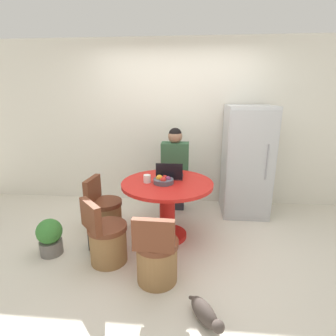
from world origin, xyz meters
TOP-DOWN VIEW (x-y plane):
  - ground_plane at (0.00, 0.00)m, footprint 12.00×12.00m
  - wall_back at (0.00, 1.55)m, footprint 7.00×0.06m
  - refrigerator at (1.08, 1.16)m, footprint 0.66×0.71m
  - dining_table at (-0.02, 0.30)m, footprint 1.12×1.12m
  - chair_left_side at (-0.86, 0.37)m, footprint 0.43×0.42m
  - chair_near_left_corner at (-0.63, -0.27)m, footprint 0.49×0.49m
  - chair_near_camera at (-0.05, -0.53)m, footprint 0.42×0.42m
  - person_seated at (0.02, 1.08)m, footprint 0.40×0.37m
  - laptop at (-0.01, 0.46)m, footprint 0.33×0.25m
  - fruit_bowl at (-0.07, 0.25)m, footprint 0.24×0.24m
  - coffee_cup at (-0.27, 0.27)m, footprint 0.09×0.09m
  - cat at (0.40, -0.99)m, footprint 0.29×0.40m
  - potted_plant at (-1.32, -0.18)m, footprint 0.28×0.28m
  - handbag at (-0.77, -0.03)m, footprint 0.30×0.14m

SIDE VIEW (x-z plane):
  - ground_plane at x=0.00m, z-range 0.00..0.00m
  - cat at x=0.40m, z-range 0.00..0.18m
  - handbag at x=-0.77m, z-range 0.00..0.26m
  - potted_plant at x=-1.32m, z-range 0.01..0.43m
  - chair_left_side at x=-0.86m, z-range -0.11..0.63m
  - chair_near_left_corner at x=-0.63m, z-range -0.11..0.63m
  - chair_near_camera at x=-0.05m, z-range -0.11..0.63m
  - dining_table at x=-0.02m, z-range 0.16..0.90m
  - person_seated at x=0.02m, z-range 0.06..1.37m
  - fruit_bowl at x=-0.07m, z-range 0.73..0.83m
  - laptop at x=-0.01m, z-range 0.68..0.89m
  - coffee_cup at x=-0.27m, z-range 0.74..0.84m
  - refrigerator at x=1.08m, z-range 0.00..1.62m
  - wall_back at x=0.00m, z-range 0.00..2.60m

